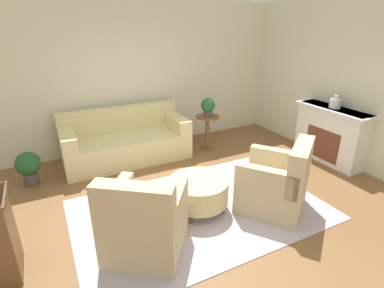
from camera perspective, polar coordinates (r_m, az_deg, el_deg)
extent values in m
plane|color=brown|center=(4.20, 1.62, -12.44)|extent=(16.00, 16.00, 0.00)
cube|color=beige|center=(6.05, -10.84, 12.44)|extent=(9.28, 0.12, 2.80)
cube|color=beige|center=(5.73, 30.48, 9.26)|extent=(0.12, 10.05, 2.80)
cube|color=#BCB2C1|center=(4.20, 1.62, -12.38)|extent=(3.33, 2.16, 0.01)
cube|color=beige|center=(5.64, -12.23, -0.77)|extent=(2.22, 0.94, 0.47)
cube|color=beige|center=(5.82, -13.59, 4.70)|extent=(2.22, 0.20, 0.46)
cube|color=beige|center=(5.36, -22.69, 0.85)|extent=(0.24, 0.90, 0.25)
cube|color=beige|center=(5.80, -3.02, 4.16)|extent=(0.24, 0.90, 0.25)
cube|color=brown|center=(5.33, -10.77, -4.46)|extent=(2.00, 0.05, 0.06)
cube|color=#C6B289|center=(3.51, -8.61, -16.37)|extent=(1.13, 1.14, 0.41)
cube|color=#C6B289|center=(2.99, -10.98, -12.57)|extent=(0.76, 0.63, 0.58)
cube|color=#C6B289|center=(3.24, -3.20, -11.86)|extent=(0.58, 0.72, 0.32)
cube|color=#C6B289|center=(3.42, -14.22, -10.54)|extent=(0.58, 0.72, 0.32)
cube|color=brown|center=(3.91, -6.75, -14.95)|extent=(0.61, 0.46, 0.06)
cube|color=#C6B289|center=(4.28, 14.87, -9.18)|extent=(1.13, 1.14, 0.41)
cube|color=#C6B289|center=(4.01, 19.91, -3.98)|extent=(0.76, 0.63, 0.58)
cube|color=#C6B289|center=(4.40, 16.04, -3.01)|extent=(0.58, 0.72, 0.32)
cube|color=#C6B289|center=(3.82, 13.99, -6.83)|extent=(0.58, 0.72, 0.32)
cube|color=brown|center=(4.44, 9.77, -10.09)|extent=(0.61, 0.46, 0.06)
cylinder|color=beige|center=(4.07, 1.23, -8.84)|extent=(0.81, 0.81, 0.32)
cylinder|color=brown|center=(3.92, -0.29, -14.06)|extent=(0.05, 0.05, 0.12)
cylinder|color=brown|center=(4.12, 5.86, -12.18)|extent=(0.05, 0.05, 0.12)
cylinder|color=brown|center=(4.28, -3.25, -10.62)|extent=(0.05, 0.05, 0.12)
cylinder|color=brown|center=(4.47, 2.50, -9.09)|extent=(0.05, 0.05, 0.12)
cylinder|color=brown|center=(5.89, 2.99, 5.18)|extent=(0.46, 0.46, 0.03)
cylinder|color=brown|center=(6.00, 2.93, 2.08)|extent=(0.08, 0.08, 0.65)
cylinder|color=brown|center=(6.11, 2.87, -0.65)|extent=(0.25, 0.25, 0.03)
cube|color=white|center=(5.95, 24.82, 1.59)|extent=(0.36, 1.28, 1.00)
cube|color=brown|center=(5.87, 23.55, 0.01)|extent=(0.02, 0.70, 0.55)
cube|color=white|center=(5.80, 25.45, 5.96)|extent=(0.44, 1.38, 0.05)
cylinder|color=silver|center=(5.77, 25.62, 6.97)|extent=(0.20, 0.20, 0.16)
cylinder|color=silver|center=(5.75, 25.81, 8.06)|extent=(0.09, 0.09, 0.06)
cylinder|color=#4C4742|center=(5.87, 3.00, 5.78)|extent=(0.16, 0.16, 0.10)
sphere|color=#23562D|center=(5.83, 3.04, 7.35)|extent=(0.28, 0.28, 0.28)
cylinder|color=#4C4742|center=(5.38, -28.29, -5.80)|extent=(0.22, 0.22, 0.21)
sphere|color=#23562D|center=(5.27, -28.80, -3.28)|extent=(0.37, 0.37, 0.37)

